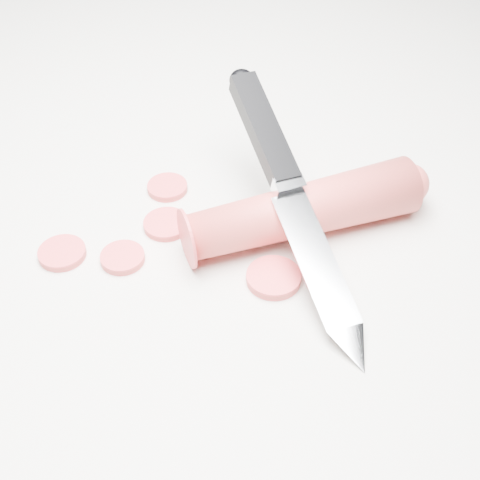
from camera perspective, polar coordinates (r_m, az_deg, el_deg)
The scene contains 8 objects.
ground at distance 0.54m, azimuth -4.17°, elevation 3.14°, with size 2.40×2.40×0.00m, color silver.
carrot at distance 0.50m, azimuth 5.33°, elevation 2.54°, with size 0.04×0.04×0.18m, color #CF3A37.
carrot_slice_0 at distance 0.48m, azimuth 2.88°, elevation -3.23°, with size 0.04×0.04×0.01m, color #E0353D.
carrot_slice_1 at distance 0.52m, azimuth -6.31°, elevation 1.36°, with size 0.04×0.04×0.01m, color #E0353D.
carrot_slice_2 at distance 0.51m, azimuth -14.94°, elevation -1.07°, with size 0.04×0.04×0.01m, color #E0353D.
carrot_slice_3 at distance 0.50m, azimuth -9.99°, elevation -1.49°, with size 0.03×0.03×0.01m, color #E0353D.
carrot_slice_4 at distance 0.55m, azimuth -6.22°, elevation 4.50°, with size 0.03×0.03×0.01m, color #E0353D.
kitchen_knife at distance 0.47m, azimuth 4.81°, elevation 3.40°, with size 0.22×0.15×0.09m, color silver, non-canonical shape.
Camera 1 is at (0.28, -0.30, 0.35)m, focal length 50.00 mm.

